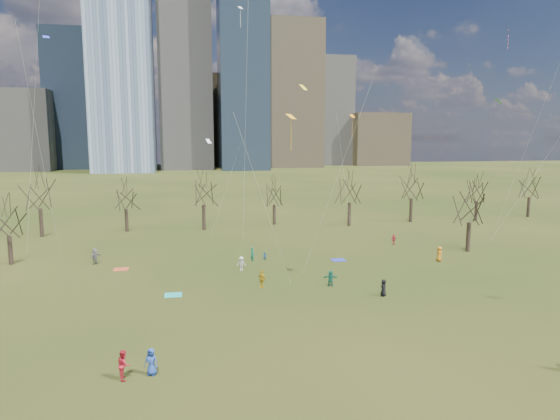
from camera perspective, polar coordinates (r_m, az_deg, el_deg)
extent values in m
plane|color=black|center=(43.29, 3.08, -11.47)|extent=(500.00, 500.00, 0.00)
cube|color=slate|center=(235.13, -17.82, 18.71)|extent=(26.00, 26.00, 118.00)
cube|color=slate|center=(246.75, -10.80, 15.73)|extent=(24.00, 24.00, 95.00)
cube|color=#384C66|center=(239.22, -4.29, 17.30)|extent=(22.00, 22.00, 105.00)
cube|color=#726347|center=(261.28, 1.27, 12.90)|extent=(28.00, 28.00, 72.00)
cube|color=#384C66|center=(264.92, -22.27, 11.48)|extent=(25.00, 25.00, 65.00)
cube|color=slate|center=(281.52, 5.68, 11.10)|extent=(22.00, 22.00, 58.00)
cube|color=#726347|center=(280.09, -8.00, 10.05)|extent=(30.00, 30.00, 48.00)
cube|color=slate|center=(260.59, -27.97, 8.01)|extent=(35.00, 30.00, 36.00)
cube|color=#726347|center=(284.60, 10.80, 7.94)|extent=(30.00, 28.00, 28.00)
cylinder|color=black|center=(82.25, -25.63, -1.30)|extent=(0.55, 0.55, 4.28)
cylinder|color=black|center=(82.04, -17.13, -1.12)|extent=(0.52, 0.52, 3.60)
cylinder|color=black|center=(80.57, -8.70, -0.85)|extent=(0.54, 0.54, 4.05)
cylinder|color=black|center=(84.86, -0.66, -0.53)|extent=(0.51, 0.51, 3.38)
cylinder|color=black|center=(83.98, 7.92, -0.50)|extent=(0.54, 0.54, 3.96)
cylinder|color=black|center=(90.33, 14.73, -0.02)|extent=(0.54, 0.54, 4.14)
cylinder|color=black|center=(95.33, 21.50, -0.10)|extent=(0.52, 0.52, 3.51)
cylinder|color=black|center=(103.80, 26.52, 0.31)|extent=(0.53, 0.53, 3.74)
cylinder|color=black|center=(65.98, -28.45, -4.06)|extent=(0.51, 0.51, 3.38)
cylinder|color=black|center=(69.02, 20.72, -2.90)|extent=(0.53, 0.53, 3.83)
cube|color=teal|center=(48.43, -12.10, -9.47)|extent=(1.60, 1.50, 0.03)
cube|color=#2731BA|center=(60.84, 6.66, -5.69)|extent=(1.60, 1.50, 0.03)
cube|color=#BE4526|center=(59.04, -17.70, -6.46)|extent=(1.60, 1.50, 0.03)
imported|color=#214093|center=(33.20, -14.50, -16.45)|extent=(0.98, 0.81, 1.73)
imported|color=red|center=(33.13, -17.42, -16.50)|extent=(0.82, 0.99, 1.85)
imported|color=gold|center=(49.36, -2.07, -7.90)|extent=(0.96, 1.08, 1.76)
imported|color=#197059|center=(50.15, 5.80, -7.76)|extent=(1.57, 0.78, 1.63)
imported|color=black|center=(47.85, 11.75, -8.69)|extent=(0.82, 0.93, 1.60)
imported|color=#2662A6|center=(60.23, -1.76, -5.31)|extent=(0.61, 0.60, 0.99)
imported|color=silver|center=(55.78, -4.44, -6.12)|extent=(1.14, 0.82, 1.58)
imported|color=red|center=(70.67, 12.86, -3.30)|extent=(0.91, 0.54, 1.45)
imported|color=slate|center=(62.07, -20.37, -4.99)|extent=(1.31, 1.83, 1.91)
imported|color=orange|center=(62.60, 17.74, -4.80)|extent=(0.72, 0.97, 1.80)
imported|color=#186E56|center=(59.78, -3.18, -5.07)|extent=(0.68, 0.74, 1.71)
plane|color=#FFA915|center=(44.49, 1.28, 10.63)|extent=(1.22, 1.17, 0.48)
cylinder|color=silver|center=(41.13, -1.69, 0.32)|extent=(5.74, 6.47, 15.06)
cylinder|color=#FFA915|center=(44.45, 1.28, 8.53)|extent=(0.04, 0.04, 2.70)
plane|color=yellow|center=(47.66, 2.69, 13.83)|extent=(1.05, 1.01, 0.55)
cylinder|color=silver|center=(44.59, 6.18, 2.70)|extent=(3.95, 7.40, 17.86)
plane|color=#FA5C63|center=(63.71, -28.62, 19.28)|extent=(0.99, 1.04, 0.36)
cylinder|color=silver|center=(56.88, -26.44, 7.42)|extent=(5.66, 9.69, 26.46)
plane|color=white|center=(65.84, -4.55, 22.06)|extent=(0.91, 0.84, 0.41)
cylinder|color=silver|center=(61.42, -3.97, 9.41)|extent=(0.34, 5.12, 28.97)
cylinder|color=white|center=(65.55, -4.54, 20.98)|extent=(0.04, 0.04, 2.10)
plane|color=green|center=(68.29, 23.68, 11.34)|extent=(1.13, 1.26, 0.63)
cylinder|color=silver|center=(66.86, 27.10, 3.61)|extent=(5.69, 7.64, 17.71)
plane|color=#3744ED|center=(62.89, -25.18, 17.48)|extent=(1.22, 1.16, 0.40)
cylinder|color=silver|center=(58.00, -25.75, 6.30)|extent=(0.65, 8.28, 24.12)
plane|color=orange|center=(77.19, 8.27, 10.59)|extent=(1.03, 0.90, 0.52)
cylinder|color=silver|center=(73.37, 7.30, 4.29)|extent=(4.62, 6.71, 16.50)
cylinder|color=orange|center=(77.13, 8.25, 9.28)|extent=(0.04, 0.04, 3.00)
plane|color=#FF5D8D|center=(84.81, 24.68, 18.17)|extent=(1.12, 1.14, 0.60)
cylinder|color=silver|center=(80.73, 27.02, 8.23)|extent=(3.68, 9.17, 28.91)
cylinder|color=#FF5D8D|center=(84.54, 24.61, 17.19)|extent=(0.04, 0.04, 2.40)
plane|color=white|center=(66.58, -8.18, 7.80)|extent=(1.02, 0.95, 0.60)
cylinder|color=silver|center=(63.16, -6.33, 2.00)|extent=(3.44, 7.82, 12.81)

